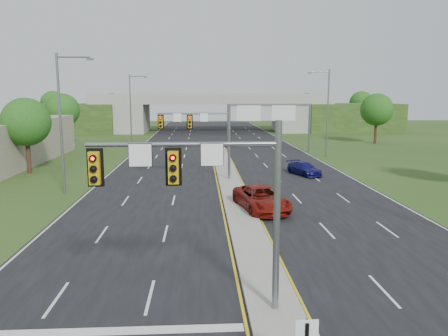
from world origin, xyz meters
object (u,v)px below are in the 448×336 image
sign_gantry (268,114)px  car_far_b (304,169)px  car_far_a (261,199)px  overpass (212,115)px  signal_mast_near (212,187)px  signal_mast_far (204,130)px

sign_gantry → car_far_b: size_ratio=2.68×
sign_gantry → car_far_a: 31.45m
overpass → car_far_b: size_ratio=18.50×
signal_mast_near → sign_gantry: (8.95, 44.99, 0.51)m
signal_mast_far → overpass: bearing=87.6°
car_far_a → signal_mast_far: bearing=97.7°
signal_mast_near → car_far_b: bearing=70.2°
overpass → car_far_a: overpass is taller
sign_gantry → overpass: size_ratio=0.14×
sign_gantry → car_far_a: size_ratio=1.96×
signal_mast_near → car_far_a: 15.28m
sign_gantry → overpass: bearing=100.8°
signal_mast_far → overpass: overpass is taller
car_far_a → car_far_b: (6.12, 13.14, -0.19)m
signal_mast_near → signal_mast_far: same height
signal_mast_near → car_far_a: size_ratio=1.19×
sign_gantry → car_far_b: (0.94, -17.57, -4.59)m
signal_mast_far → signal_mast_near: bearing=-90.0°
signal_mast_far → car_far_a: (3.76, -10.71, -3.89)m
overpass → car_far_a: bearing=-88.7°
signal_mast_near → sign_gantry: signal_mast_near is taller
signal_mast_near → overpass: size_ratio=0.09×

